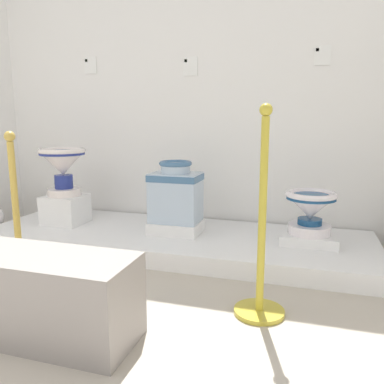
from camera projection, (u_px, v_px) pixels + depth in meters
name	position (u px, v px, depth m)	size (l,w,h in m)	color
ground_plane	(56.00, 360.00, 1.65)	(5.80, 5.69, 0.02)	#B2A899
wall_back	(195.00, 65.00, 3.33)	(4.00, 0.06, 2.95)	white
display_platform	(175.00, 240.00, 3.08)	(3.04, 0.99, 0.13)	white
plinth_block_tall_cobalt	(65.00, 209.00, 3.32)	(0.32, 0.31, 0.24)	white
antique_toilet_tall_cobalt	(63.00, 164.00, 3.25)	(0.39, 0.39, 0.40)	white
plinth_block_slender_white	(176.00, 227.00, 3.05)	(0.39, 0.31, 0.09)	white
antique_toilet_slender_white	(176.00, 191.00, 3.00)	(0.38, 0.28, 0.48)	silver
plinth_block_central_ornate	(309.00, 239.00, 2.78)	(0.40, 0.30, 0.07)	white
antique_toilet_central_ornate	(310.00, 208.00, 2.74)	(0.36, 0.36, 0.31)	white
info_placard_first	(90.00, 65.00, 3.58)	(0.12, 0.01, 0.15)	white
info_placard_second	(190.00, 66.00, 3.31)	(0.13, 0.01, 0.16)	white
info_placard_third	(322.00, 55.00, 2.99)	(0.12, 0.01, 0.15)	white
stanchion_post_near_left	(18.00, 236.00, 2.39)	(0.23, 0.23, 0.94)	gold
stanchion_post_near_right	(261.00, 256.00, 1.97)	(0.27, 0.27, 1.08)	gold
museum_bench	(37.00, 295.00, 1.80)	(0.94, 0.36, 0.40)	gray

